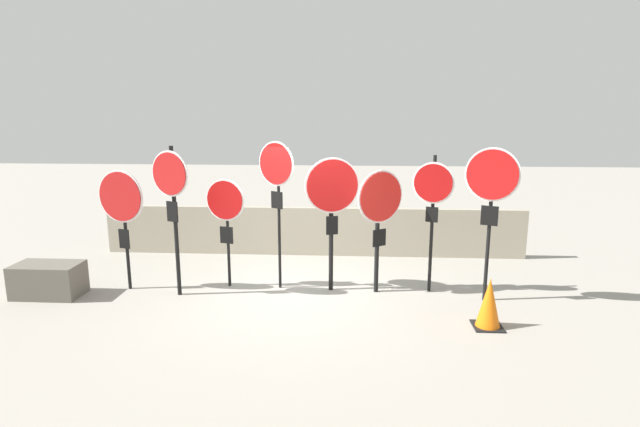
# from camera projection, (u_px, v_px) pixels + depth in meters

# --- Properties ---
(ground_plane) EXTENTS (40.00, 40.00, 0.00)m
(ground_plane) POSITION_uv_depth(u_px,v_px,m) (303.00, 294.00, 8.57)
(ground_plane) COLOR gray
(fence_back) EXTENTS (9.05, 0.12, 1.05)m
(fence_back) POSITION_uv_depth(u_px,v_px,m) (313.00, 231.00, 10.77)
(fence_back) COLOR #A89E89
(fence_back) RESTS_ON ground
(stop_sign_0) EXTENTS (0.88, 0.28, 2.12)m
(stop_sign_0) POSITION_uv_depth(u_px,v_px,m) (121.00, 203.00, 8.46)
(stop_sign_0) COLOR black
(stop_sign_0) RESTS_ON ground
(stop_sign_1) EXTENTS (0.70, 0.33, 2.53)m
(stop_sign_1) POSITION_uv_depth(u_px,v_px,m) (172.00, 191.00, 8.13)
(stop_sign_1) COLOR black
(stop_sign_1) RESTS_ON ground
(stop_sign_2) EXTENTS (0.71, 0.22, 1.94)m
(stop_sign_2) POSITION_uv_depth(u_px,v_px,m) (225.00, 208.00, 8.63)
(stop_sign_2) COLOR black
(stop_sign_2) RESTS_ON ground
(stop_sign_3) EXTENTS (0.65, 0.44, 2.59)m
(stop_sign_3) POSITION_uv_depth(u_px,v_px,m) (277.00, 176.00, 8.44)
(stop_sign_3) COLOR black
(stop_sign_3) RESTS_ON ground
(stop_sign_4) EXTENTS (0.91, 0.30, 2.33)m
(stop_sign_4) POSITION_uv_depth(u_px,v_px,m) (332.00, 198.00, 8.39)
(stop_sign_4) COLOR black
(stop_sign_4) RESTS_ON ground
(stop_sign_5) EXTENTS (0.76, 0.51, 2.13)m
(stop_sign_5) POSITION_uv_depth(u_px,v_px,m) (380.00, 208.00, 8.33)
(stop_sign_5) COLOR black
(stop_sign_5) RESTS_ON ground
(stop_sign_6) EXTENTS (0.67, 0.26, 2.37)m
(stop_sign_6) POSITION_uv_depth(u_px,v_px,m) (433.00, 195.00, 8.33)
(stop_sign_6) COLOR black
(stop_sign_6) RESTS_ON ground
(stop_sign_7) EXTENTS (0.79, 0.37, 2.53)m
(stop_sign_7) POSITION_uv_depth(u_px,v_px,m) (492.00, 188.00, 7.87)
(stop_sign_7) COLOR black
(stop_sign_7) RESTS_ON ground
(traffic_cone_0) EXTENTS (0.42, 0.42, 0.75)m
(traffic_cone_0) POSITION_uv_depth(u_px,v_px,m) (489.00, 303.00, 7.20)
(traffic_cone_0) COLOR black
(traffic_cone_0) RESTS_ON ground
(storage_crate) EXTENTS (1.09, 0.61, 0.56)m
(storage_crate) POSITION_uv_depth(u_px,v_px,m) (48.00, 280.00, 8.43)
(storage_crate) COLOR #605B51
(storage_crate) RESTS_ON ground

